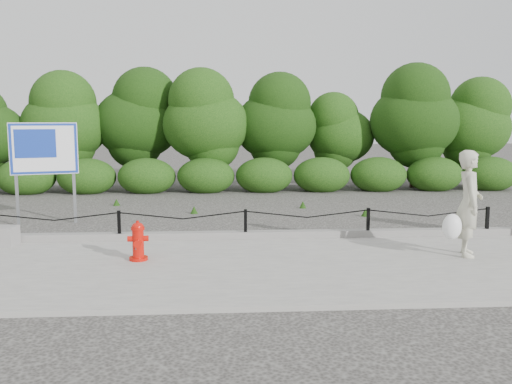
{
  "coord_description": "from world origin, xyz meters",
  "views": [
    {
      "loc": [
        -0.48,
        -10.66,
        2.45
      ],
      "look_at": [
        0.22,
        0.2,
        1.0
      ],
      "focal_mm": 38.0,
      "sensor_mm": 36.0,
      "label": 1
    }
  ],
  "objects": [
    {
      "name": "sidewalk",
      "position": [
        0.0,
        -2.0,
        0.04
      ],
      "size": [
        14.0,
        4.0,
        0.08
      ],
      "primitive_type": "cube",
      "color": "gray",
      "rests_on": "ground"
    },
    {
      "name": "ground",
      "position": [
        0.0,
        0.0,
        0.0
      ],
      "size": [
        90.0,
        90.0,
        0.0
      ],
      "primitive_type": "plane",
      "color": "#2D2B28",
      "rests_on": "ground"
    },
    {
      "name": "curb",
      "position": [
        0.0,
        0.05,
        0.15
      ],
      "size": [
        14.0,
        0.22,
        0.14
      ],
      "primitive_type": "cube",
      "color": "slate",
      "rests_on": "sidewalk"
    },
    {
      "name": "pedestrian",
      "position": [
        3.81,
        -1.61,
        0.98
      ],
      "size": [
        0.83,
        0.78,
        1.86
      ],
      "rotation": [
        0.0,
        0.0,
        1.26
      ],
      "color": "#B6B49C",
      "rests_on": "sidewalk"
    },
    {
      "name": "advertising_sign",
      "position": [
        -4.58,
        2.18,
        1.69
      ],
      "size": [
        1.45,
        0.51,
        2.39
      ],
      "rotation": [
        0.0,
        0.0,
        0.29
      ],
      "color": "slate",
      "rests_on": "ground"
    },
    {
      "name": "treeline",
      "position": [
        0.39,
        8.93,
        2.42
      ],
      "size": [
        20.07,
        3.55,
        4.36
      ],
      "color": "black",
      "rests_on": "ground"
    },
    {
      "name": "fire_hydrant",
      "position": [
        -1.9,
        -1.56,
        0.4
      ],
      "size": [
        0.36,
        0.37,
        0.68
      ],
      "rotation": [
        0.0,
        0.0,
        0.08
      ],
      "color": "red",
      "rests_on": "sidewalk"
    },
    {
      "name": "chain_barrier",
      "position": [
        0.0,
        0.0,
        0.46
      ],
      "size": [
        10.06,
        0.06,
        0.6
      ],
      "color": "black",
      "rests_on": "sidewalk"
    }
  ]
}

